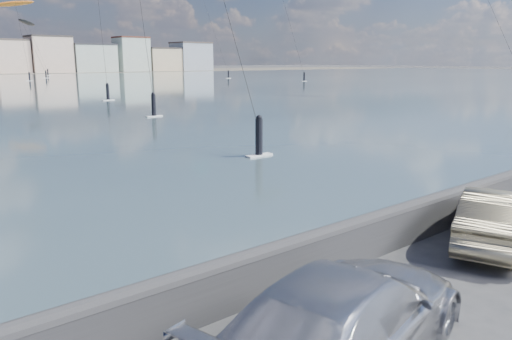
# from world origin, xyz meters

# --- Properties ---
(seawall) EXTENTS (400.00, 0.36, 1.08)m
(seawall) POSITION_xyz_m (0.00, 2.70, 0.58)
(seawall) COLOR #28282B
(seawall) RESTS_ON ground
(car_silver) EXTENTS (5.80, 3.39, 1.58)m
(car_silver) POSITION_xyz_m (-0.38, 0.24, 0.79)
(car_silver) COLOR #B6B7BE
(car_silver) RESTS_ON ground
(car_champagne) EXTENTS (4.60, 2.94, 1.43)m
(car_champagne) POSITION_xyz_m (6.44, 1.21, 0.72)
(car_champagne) COLOR #C3B284
(car_champagne) RESTS_ON ground
(kitesurfer_11) EXTENTS (7.83, 11.34, 16.57)m
(kitesurfer_11) POSITION_xyz_m (39.66, 158.56, 15.25)
(kitesurfer_11) COLOR black
(kitesurfer_11) RESTS_ON ground
(kitesurfer_14) EXTENTS (10.38, 13.29, 20.05)m
(kitesurfer_14) POSITION_xyz_m (31.53, 139.49, 18.53)
(kitesurfer_14) COLOR orange
(kitesurfer_14) RESTS_ON ground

